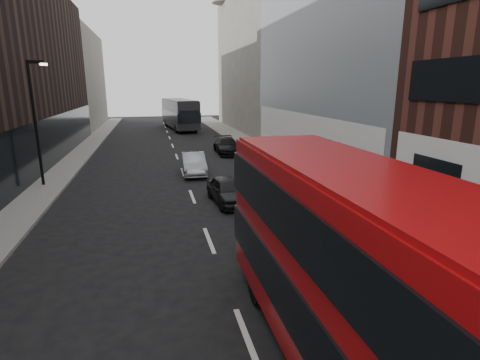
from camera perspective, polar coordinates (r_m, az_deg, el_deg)
sidewalk_right at (r=32.28m, az=3.93°, el=3.95°), size 3.00×80.00×0.15m
sidewalk_left at (r=31.47m, az=-24.19°, el=2.46°), size 2.00×80.00×0.15m
building_modern_block at (r=29.83m, az=14.60°, el=21.67°), size 5.03×22.00×20.00m
building_victorian at (r=51.25m, az=1.91°, el=18.51°), size 6.50×24.00×21.00m
building_left_mid at (r=36.64m, az=-29.42°, el=14.32°), size 5.00×24.00×14.00m
building_left_far at (r=58.14m, az=-23.46°, el=13.77°), size 5.00×20.00×13.00m
street_lamp at (r=24.23m, az=-28.66°, el=8.66°), size 1.06×0.22×7.00m
red_bus at (r=7.34m, az=18.68°, el=-14.09°), size 2.56×10.80×4.35m
grey_bus at (r=52.10m, az=-9.21°, el=9.99°), size 4.33×12.58×3.99m
car_a at (r=18.93m, az=-1.88°, el=-1.57°), size 1.90×3.99×1.32m
car_b at (r=25.36m, az=-7.06°, el=2.50°), size 1.63×4.31×1.40m
car_c at (r=32.82m, az=-2.00°, el=5.23°), size 2.01×4.78×1.38m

